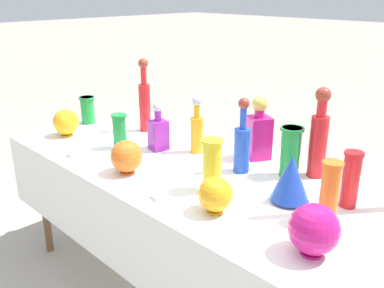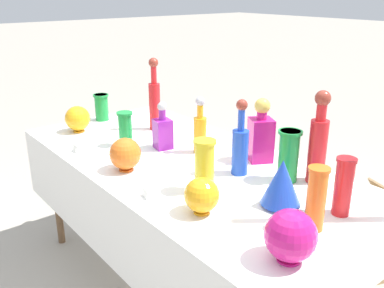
{
  "view_description": "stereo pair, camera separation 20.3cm",
  "coord_description": "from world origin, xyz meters",
  "px_view_note": "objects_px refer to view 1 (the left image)",
  "views": [
    {
      "loc": [
        1.36,
        -1.34,
        1.56
      ],
      "look_at": [
        0.0,
        0.0,
        0.86
      ],
      "focal_mm": 40.0,
      "sensor_mm": 36.0,
      "label": 1
    },
    {
      "loc": [
        1.49,
        -1.19,
        1.56
      ],
      "look_at": [
        0.0,
        0.0,
        0.86
      ],
      "focal_mm": 40.0,
      "sensor_mm": 36.0,
      "label": 2
    }
  ],
  "objects_px": {
    "slender_vase_0": "(351,178)",
    "round_bowl_3": "(215,194)",
    "square_decanter_0": "(258,132)",
    "slender_vase_5": "(290,151)",
    "tall_bottle_1": "(197,130)",
    "slender_vase_2": "(88,109)",
    "slender_vase_3": "(119,130)",
    "tall_bottle_3": "(242,144)",
    "round_bowl_1": "(66,122)",
    "tall_bottle_2": "(319,137)",
    "tall_bottle_0": "(145,101)",
    "fluted_vase_0": "(290,179)",
    "square_decanter_1": "(158,132)",
    "round_bowl_2": "(314,229)",
    "cardboard_box_behind_left": "(364,224)",
    "slender_vase_1": "(212,164)",
    "round_bowl_0": "(126,156)",
    "slender_vase_4": "(330,191)"
  },
  "relations": [
    {
      "from": "round_bowl_2",
      "to": "fluted_vase_0",
      "type": "bearing_deg",
      "value": 135.1
    },
    {
      "from": "square_decanter_1",
      "to": "round_bowl_3",
      "type": "xyz_separation_m",
      "value": [
        0.66,
        -0.28,
        -0.02
      ]
    },
    {
      "from": "tall_bottle_2",
      "to": "slender_vase_0",
      "type": "xyz_separation_m",
      "value": [
        0.24,
        -0.16,
        -0.06
      ]
    },
    {
      "from": "tall_bottle_1",
      "to": "slender_vase_2",
      "type": "bearing_deg",
      "value": -171.46
    },
    {
      "from": "slender_vase_2",
      "to": "round_bowl_1",
      "type": "bearing_deg",
      "value": -60.55
    },
    {
      "from": "slender_vase_0",
      "to": "round_bowl_3",
      "type": "relative_size",
      "value": 1.59
    },
    {
      "from": "tall_bottle_2",
      "to": "cardboard_box_behind_left",
      "type": "distance_m",
      "value": 1.05
    },
    {
      "from": "slender_vase_2",
      "to": "cardboard_box_behind_left",
      "type": "relative_size",
      "value": 0.36
    },
    {
      "from": "square_decanter_0",
      "to": "cardboard_box_behind_left",
      "type": "relative_size",
      "value": 0.67
    },
    {
      "from": "slender_vase_0",
      "to": "round_bowl_1",
      "type": "xyz_separation_m",
      "value": [
        -1.53,
        -0.35,
        -0.04
      ]
    },
    {
      "from": "tall_bottle_0",
      "to": "round_bowl_3",
      "type": "distance_m",
      "value": 1.05
    },
    {
      "from": "tall_bottle_1",
      "to": "slender_vase_5",
      "type": "bearing_deg",
      "value": 9.26
    },
    {
      "from": "slender_vase_0",
      "to": "round_bowl_3",
      "type": "bearing_deg",
      "value": -129.28
    },
    {
      "from": "fluted_vase_0",
      "to": "tall_bottle_3",
      "type": "bearing_deg",
      "value": 162.92
    },
    {
      "from": "square_decanter_1",
      "to": "slender_vase_4",
      "type": "xyz_separation_m",
      "value": [
        0.99,
        -0.05,
        0.03
      ]
    },
    {
      "from": "tall_bottle_3",
      "to": "slender_vase_1",
      "type": "xyz_separation_m",
      "value": [
        0.04,
        -0.24,
        -0.01
      ]
    },
    {
      "from": "tall_bottle_0",
      "to": "tall_bottle_1",
      "type": "relative_size",
      "value": 1.45
    },
    {
      "from": "slender_vase_1",
      "to": "fluted_vase_0",
      "type": "height_order",
      "value": "slender_vase_1"
    },
    {
      "from": "tall_bottle_1",
      "to": "slender_vase_4",
      "type": "xyz_separation_m",
      "value": [
        0.82,
        -0.16,
        0.0
      ]
    },
    {
      "from": "slender_vase_0",
      "to": "slender_vase_2",
      "type": "distance_m",
      "value": 1.66
    },
    {
      "from": "tall_bottle_2",
      "to": "slender_vase_3",
      "type": "xyz_separation_m",
      "value": [
        -0.91,
        -0.42,
        -0.08
      ]
    },
    {
      "from": "square_decanter_0",
      "to": "slender_vase_5",
      "type": "xyz_separation_m",
      "value": [
        0.23,
        -0.08,
        -0.01
      ]
    },
    {
      "from": "tall_bottle_0",
      "to": "round_bowl_0",
      "type": "height_order",
      "value": "tall_bottle_0"
    },
    {
      "from": "tall_bottle_2",
      "to": "slender_vase_5",
      "type": "height_order",
      "value": "tall_bottle_2"
    },
    {
      "from": "slender_vase_0",
      "to": "round_bowl_1",
      "type": "bearing_deg",
      "value": -167.1
    },
    {
      "from": "slender_vase_1",
      "to": "slender_vase_4",
      "type": "relative_size",
      "value": 0.97
    },
    {
      "from": "round_bowl_0",
      "to": "round_bowl_3",
      "type": "relative_size",
      "value": 1.1
    },
    {
      "from": "square_decanter_1",
      "to": "round_bowl_2",
      "type": "height_order",
      "value": "square_decanter_1"
    },
    {
      "from": "tall_bottle_1",
      "to": "slender_vase_4",
      "type": "relative_size",
      "value": 1.26
    },
    {
      "from": "slender_vase_1",
      "to": "tall_bottle_2",
      "type": "bearing_deg",
      "value": 62.89
    },
    {
      "from": "slender_vase_0",
      "to": "fluted_vase_0",
      "type": "bearing_deg",
      "value": -143.37
    },
    {
      "from": "fluted_vase_0",
      "to": "round_bowl_1",
      "type": "height_order",
      "value": "fluted_vase_0"
    },
    {
      "from": "tall_bottle_1",
      "to": "cardboard_box_behind_left",
      "type": "relative_size",
      "value": 0.63
    },
    {
      "from": "square_decanter_0",
      "to": "square_decanter_1",
      "type": "height_order",
      "value": "square_decanter_0"
    },
    {
      "from": "tall_bottle_1",
      "to": "round_bowl_3",
      "type": "relative_size",
      "value": 2.07
    },
    {
      "from": "slender_vase_3",
      "to": "slender_vase_4",
      "type": "bearing_deg",
      "value": 4.26
    },
    {
      "from": "slender_vase_2",
      "to": "slender_vase_5",
      "type": "height_order",
      "value": "slender_vase_5"
    },
    {
      "from": "fluted_vase_0",
      "to": "round_bowl_0",
      "type": "bearing_deg",
      "value": -157.1
    },
    {
      "from": "square_decanter_1",
      "to": "fluted_vase_0",
      "type": "relative_size",
      "value": 1.3
    },
    {
      "from": "round_bowl_1",
      "to": "tall_bottle_0",
      "type": "bearing_deg",
      "value": 57.52
    },
    {
      "from": "tall_bottle_0",
      "to": "round_bowl_1",
      "type": "distance_m",
      "value": 0.46
    },
    {
      "from": "slender_vase_1",
      "to": "cardboard_box_behind_left",
      "type": "bearing_deg",
      "value": 80.45
    },
    {
      "from": "tall_bottle_2",
      "to": "round_bowl_2",
      "type": "height_order",
      "value": "tall_bottle_2"
    },
    {
      "from": "square_decanter_0",
      "to": "slender_vase_2",
      "type": "distance_m",
      "value": 1.13
    },
    {
      "from": "slender_vase_3",
      "to": "fluted_vase_0",
      "type": "relative_size",
      "value": 0.96
    },
    {
      "from": "square_decanter_0",
      "to": "square_decanter_1",
      "type": "relative_size",
      "value": 1.24
    },
    {
      "from": "tall_bottle_3",
      "to": "round_bowl_1",
      "type": "height_order",
      "value": "tall_bottle_3"
    },
    {
      "from": "square_decanter_0",
      "to": "slender_vase_2",
      "type": "bearing_deg",
      "value": -165.5
    },
    {
      "from": "square_decanter_0",
      "to": "slender_vase_3",
      "type": "xyz_separation_m",
      "value": [
        -0.59,
        -0.41,
        -0.03
      ]
    },
    {
      "from": "slender_vase_3",
      "to": "round_bowl_0",
      "type": "relative_size",
      "value": 1.2
    }
  ]
}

